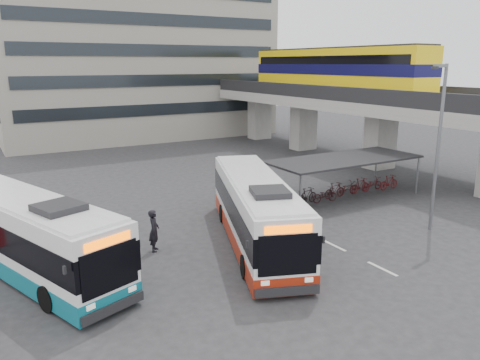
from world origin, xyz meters
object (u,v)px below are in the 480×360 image
lamp_post (438,138)px  bus_main (256,211)px  bus_teal (26,234)px  pedestrian (154,231)px

lamp_post → bus_main: bearing=148.5°
lamp_post → bus_teal: bearing=152.2°
bus_teal → bus_main: bearing=-31.6°
bus_main → lamp_post: bearing=1.8°
pedestrian → bus_teal: bearing=110.9°
bus_main → lamp_post: size_ratio=1.40×
pedestrian → lamp_post: size_ratio=0.23×
bus_teal → lamp_post: size_ratio=1.42×
bus_main → bus_teal: (-9.73, 2.09, 0.02)m
pedestrian → bus_main: bearing=-80.4°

